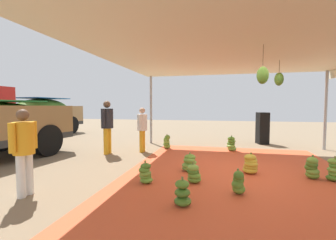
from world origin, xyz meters
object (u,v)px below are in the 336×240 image
object	(u,v)px
banana_bunch_8	(238,183)
worker_2	(107,123)
banana_bunch_9	(182,194)
cargo_truck_far	(22,113)
worker_0	(142,126)
banana_bunch_4	(194,174)
banana_bunch_7	(334,170)
banana_bunch_6	(312,168)
banana_bunch_3	(167,142)
banana_bunch_1	(231,144)
banana_bunch_0	(145,174)
speaker_stack	(263,128)
worker_1	(24,146)
banana_bunch_2	(250,164)
banana_bunch_5	(189,163)

from	to	relation	value
banana_bunch_8	worker_2	size ratio (longest dim) A/B	0.26
banana_bunch_9	cargo_truck_far	distance (m)	10.83
banana_bunch_8	worker_0	xyz separation A→B (m)	(3.23, 2.95, 0.68)
banana_bunch_4	banana_bunch_7	size ratio (longest dim) A/B	0.81
banana_bunch_9	banana_bunch_7	bearing A→B (deg)	-57.29
worker_2	banana_bunch_6	bearing A→B (deg)	-104.31
cargo_truck_far	banana_bunch_9	bearing A→B (deg)	-122.87
banana_bunch_3	banana_bunch_8	size ratio (longest dim) A/B	1.18
banana_bunch_1	banana_bunch_6	size ratio (longest dim) A/B	1.03
banana_bunch_1	worker_0	world-z (taller)	worker_0
banana_bunch_0	banana_bunch_3	size ratio (longest dim) A/B	0.86
banana_bunch_1	speaker_stack	bearing A→B (deg)	-35.32
banana_bunch_3	banana_bunch_6	bearing A→B (deg)	-125.15
banana_bunch_4	banana_bunch_6	world-z (taller)	banana_bunch_6
banana_bunch_9	worker_2	world-z (taller)	worker_2
worker_1	worker_2	bearing A→B (deg)	4.95
worker_0	banana_bunch_0	bearing A→B (deg)	-159.48
banana_bunch_8	cargo_truck_far	size ratio (longest dim) A/B	0.07
banana_bunch_0	banana_bunch_4	bearing A→B (deg)	-75.95
banana_bunch_2	banana_bunch_4	distance (m)	1.54
banana_bunch_3	banana_bunch_6	world-z (taller)	banana_bunch_3
banana_bunch_0	banana_bunch_2	bearing A→B (deg)	-61.49
banana_bunch_2	worker_2	xyz separation A→B (m)	(1.30, 4.34, 0.80)
worker_0	banana_bunch_3	bearing A→B (deg)	-43.54
banana_bunch_1	banana_bunch_3	bearing A→B (deg)	93.13
banana_bunch_9	worker_0	distance (m)	4.47
banana_bunch_5	worker_2	world-z (taller)	worker_2
banana_bunch_6	banana_bunch_8	world-z (taller)	banana_bunch_6
banana_bunch_4	cargo_truck_far	size ratio (longest dim) A/B	0.07
banana_bunch_2	speaker_stack	size ratio (longest dim) A/B	0.37
banana_bunch_7	worker_1	xyz separation A→B (m)	(-2.11, 5.68, 0.66)
banana_bunch_6	banana_bunch_7	bearing A→B (deg)	-96.11
cargo_truck_far	banana_bunch_3	bearing A→B (deg)	-98.91
banana_bunch_1	banana_bunch_2	distance (m)	2.74
banana_bunch_4	worker_1	size ratio (longest dim) A/B	0.28
banana_bunch_5	banana_bunch_9	xyz separation A→B (m)	(-1.94, -0.15, -0.00)
worker_1	banana_bunch_7	bearing A→B (deg)	-69.62
banana_bunch_0	cargo_truck_far	world-z (taller)	cargo_truck_far
banana_bunch_3	banana_bunch_9	distance (m)	4.83
cargo_truck_far	worker_0	size ratio (longest dim) A/B	4.05
banana_bunch_3	banana_bunch_6	size ratio (longest dim) A/B	1.03
banana_bunch_1	worker_0	xyz separation A→B (m)	(-0.86, 3.02, 0.65)
banana_bunch_4	banana_bunch_6	size ratio (longest dim) A/B	0.81
banana_bunch_1	banana_bunch_2	xyz separation A→B (m)	(-2.73, -0.30, -0.02)
banana_bunch_0	banana_bunch_2	world-z (taller)	banana_bunch_2
banana_bunch_4	speaker_stack	xyz separation A→B (m)	(5.57, -2.26, 0.48)
worker_2	banana_bunch_4	bearing A→B (deg)	-125.68
banana_bunch_0	banana_bunch_5	distance (m)	1.32
banana_bunch_7	banana_bunch_8	world-z (taller)	banana_bunch_7
cargo_truck_far	worker_0	distance (m)	7.28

